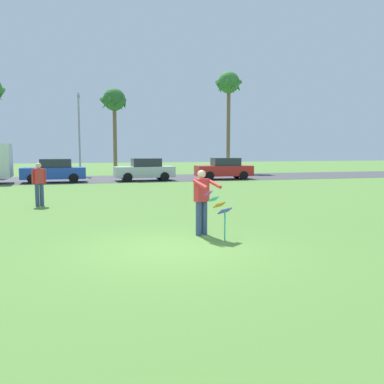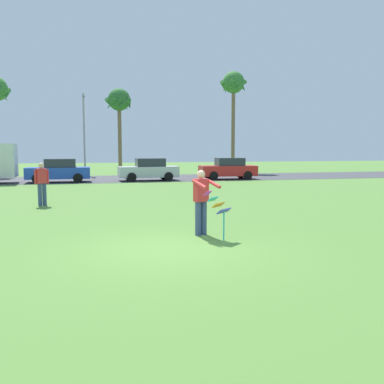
{
  "view_description": "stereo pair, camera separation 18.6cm",
  "coord_description": "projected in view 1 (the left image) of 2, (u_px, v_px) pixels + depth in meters",
  "views": [
    {
      "loc": [
        -1.9,
        -9.19,
        2.29
      ],
      "look_at": [
        1.11,
        2.32,
        1.05
      ],
      "focal_mm": 39.03,
      "sensor_mm": 36.0,
      "label": 1
    },
    {
      "loc": [
        -1.71,
        -9.23,
        2.29
      ],
      "look_at": [
        1.11,
        2.32,
        1.05
      ],
      "focal_mm": 39.03,
      "sensor_mm": 36.0,
      "label": 2
    }
  ],
  "objects": [
    {
      "name": "ground_plane",
      "position": [
        171.0,
        249.0,
        9.56
      ],
      "size": [
        120.0,
        120.0,
        0.0
      ],
      "primitive_type": "plane",
      "color": "#568438"
    },
    {
      "name": "palm_tree_centre_far",
      "position": [
        229.0,
        87.0,
        40.46
      ],
      "size": [
        2.58,
        2.71,
        9.74
      ],
      "color": "brown",
      "rests_on": "ground"
    },
    {
      "name": "streetlight_pole",
      "position": [
        79.0,
        129.0,
        35.81
      ],
      "size": [
        0.24,
        1.65,
        7.0
      ],
      "color": "#9E9EA3",
      "rests_on": "ground"
    },
    {
      "name": "parked_car_silver",
      "position": [
        145.0,
        170.0,
        29.83
      ],
      "size": [
        4.26,
        1.96,
        1.6
      ],
      "color": "silver",
      "rests_on": "ground"
    },
    {
      "name": "parked_car_blue",
      "position": [
        54.0,
        171.0,
        28.27
      ],
      "size": [
        4.2,
        1.84,
        1.6
      ],
      "color": "#2347B7",
      "rests_on": "ground"
    },
    {
      "name": "person_kite_flyer",
      "position": [
        202.0,
        200.0,
        10.99
      ],
      "size": [
        0.7,
        0.76,
        1.73
      ],
      "color": "#384772",
      "rests_on": "ground"
    },
    {
      "name": "person_walker_near",
      "position": [
        39.0,
        183.0,
        16.64
      ],
      "size": [
        0.54,
        0.34,
        1.73
      ],
      "color": "#384772",
      "rests_on": "ground"
    },
    {
      "name": "road_strip",
      "position": [
        109.0,
        179.0,
        31.62
      ],
      "size": [
        120.0,
        8.0,
        0.01
      ],
      "primitive_type": "cube",
      "color": "#424247",
      "rests_on": "ground"
    },
    {
      "name": "palm_tree_right_near",
      "position": [
        114.0,
        103.0,
        39.24
      ],
      "size": [
        2.58,
        2.71,
        7.95
      ],
      "color": "brown",
      "rests_on": "ground"
    },
    {
      "name": "kite_held",
      "position": [
        219.0,
        207.0,
        10.44
      ],
      "size": [
        0.69,
        0.72,
        1.22
      ],
      "color": "#D83399",
      "rests_on": "ground"
    },
    {
      "name": "parked_car_red",
      "position": [
        224.0,
        169.0,
        31.33
      ],
      "size": [
        4.25,
        1.94,
        1.6
      ],
      "color": "red",
      "rests_on": "ground"
    }
  ]
}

